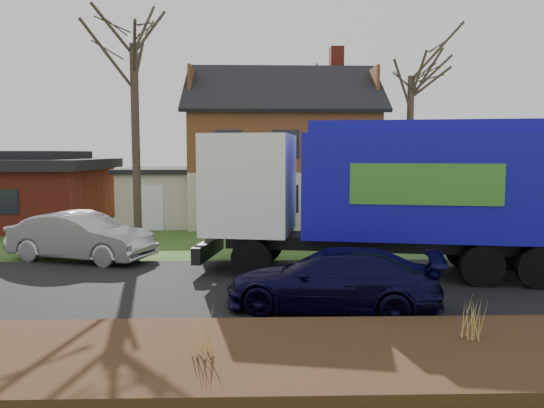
{
  "coord_description": "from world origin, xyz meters",
  "views": [
    {
      "loc": [
        0.66,
        -14.01,
        3.64
      ],
      "look_at": [
        1.15,
        2.5,
        2.02
      ],
      "focal_mm": 35.0,
      "sensor_mm": 36.0,
      "label": 1
    }
  ],
  "objects": [
    {
      "name": "ground",
      "position": [
        0.0,
        0.0,
        0.0
      ],
      "size": [
        120.0,
        120.0,
        0.0
      ],
      "primitive_type": "plane",
      "color": "#304C19",
      "rests_on": "ground"
    },
    {
      "name": "road",
      "position": [
        0.0,
        0.0,
        0.01
      ],
      "size": [
        80.0,
        7.0,
        0.02
      ],
      "primitive_type": "cube",
      "color": "black",
      "rests_on": "ground"
    },
    {
      "name": "mulch_verge",
      "position": [
        0.0,
        -5.3,
        0.15
      ],
      "size": [
        80.0,
        3.5,
        0.3
      ],
      "primitive_type": "cube",
      "color": "#312010",
      "rests_on": "ground"
    },
    {
      "name": "main_house",
      "position": [
        1.49,
        13.91,
        4.03
      ],
      "size": [
        12.95,
        8.95,
        9.26
      ],
      "color": "beige",
      "rests_on": "ground"
    },
    {
      "name": "ranch_house",
      "position": [
        -12.0,
        13.0,
        1.81
      ],
      "size": [
        9.8,
        8.2,
        3.7
      ],
      "color": "maroon",
      "rests_on": "ground"
    },
    {
      "name": "garbage_truck",
      "position": [
        4.51,
        1.52,
        2.6
      ],
      "size": [
        10.87,
        4.71,
        4.51
      ],
      "rotation": [
        0.0,
        0.0,
        -0.19
      ],
      "color": "black",
      "rests_on": "ground"
    },
    {
      "name": "silver_sedan",
      "position": [
        -5.24,
        3.78,
        0.81
      ],
      "size": [
        5.22,
        3.23,
        1.62
      ],
      "primitive_type": "imported",
      "rotation": [
        0.0,
        0.0,
        1.24
      ],
      "color": "#98999F",
      "rests_on": "ground"
    },
    {
      "name": "navy_wagon",
      "position": [
        2.4,
        -2.1,
        0.71
      ],
      "size": [
        5.23,
        3.07,
        1.42
      ],
      "primitive_type": "imported",
      "rotation": [
        0.0,
        0.0,
        -1.8
      ],
      "color": "black",
      "rests_on": "ground"
    },
    {
      "name": "tree_front_west",
      "position": [
        -4.28,
        8.01,
        9.17
      ],
      "size": [
        3.75,
        3.75,
        11.13
      ],
      "color": "#3B2F23",
      "rests_on": "ground"
    },
    {
      "name": "tree_front_east",
      "position": [
        8.0,
        11.23,
        8.4
      ],
      "size": [
        3.72,
        3.72,
        10.33
      ],
      "color": "#443629",
      "rests_on": "ground"
    },
    {
      "name": "tree_back",
      "position": [
        4.14,
        21.86,
        9.27
      ],
      "size": [
        3.51,
        3.51,
        11.13
      ],
      "color": "#443428",
      "rests_on": "ground"
    },
    {
      "name": "grass_clump_mid",
      "position": [
        -0.19,
        -5.52,
        0.72
      ],
      "size": [
        0.3,
        0.25,
        0.84
      ],
      "color": "tan",
      "rests_on": "mulch_verge"
    },
    {
      "name": "grass_clump_east",
      "position": [
        4.56,
        -4.92,
        0.68
      ],
      "size": [
        0.3,
        0.25,
        0.76
      ],
      "color": "tan",
      "rests_on": "mulch_verge"
    }
  ]
}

